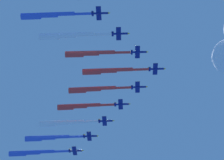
# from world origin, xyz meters

# --- Properties ---
(jet_lead) EXTENTS (20.60, 46.20, 4.22)m
(jet_lead) POSITION_xyz_m (5.84, 0.10, 206.12)
(jet_lead) COLOR navy
(jet_port_inner) EXTENTS (19.75, 45.18, 4.11)m
(jet_port_inner) POSITION_xyz_m (-1.75, -12.85, 206.01)
(jet_port_inner) COLOR navy
(jet_starboard_inner) EXTENTS (20.52, 44.58, 4.18)m
(jet_starboard_inner) POSITION_xyz_m (20.07, -4.42, 204.72)
(jet_starboard_inner) COLOR navy
(jet_port_mid) EXTENTS (18.92, 42.86, 4.16)m
(jet_port_mid) POSITION_xyz_m (-9.35, -24.92, 206.00)
(jet_port_mid) COLOR navy
(jet_starboard_mid) EXTENTS (21.37, 47.42, 4.21)m
(jet_starboard_mid) POSITION_xyz_m (34.88, -11.86, 204.15)
(jet_starboard_mid) COLOR navy
(jet_port_outer) EXTENTS (19.86, 45.00, 4.21)m
(jet_port_outer) POSITION_xyz_m (-15.78, -39.92, 205.64)
(jet_port_outer) COLOR navy
(jet_starboard_outer) EXTENTS (20.57, 45.72, 4.20)m
(jet_starboard_outer) POSITION_xyz_m (48.61, -16.32, 205.29)
(jet_starboard_outer) COLOR navy
(jet_trail_port) EXTENTS (19.98, 45.11, 4.13)m
(jet_trail_port) POSITION_xyz_m (-22.73, -53.60, 206.11)
(jet_trail_port) COLOR navy
(jet_tail_end) EXTENTS (20.40, 47.14, 4.13)m
(jet_tail_end) POSITION_xyz_m (-29.51, -68.53, 206.41)
(jet_tail_end) COLOR navy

